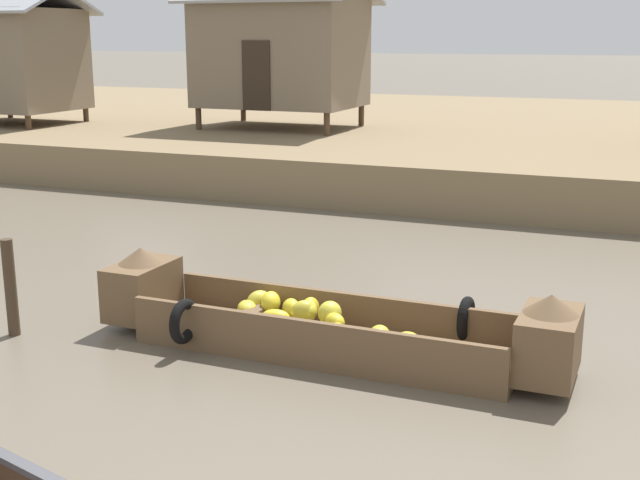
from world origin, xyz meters
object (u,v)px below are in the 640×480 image
banana_boat (323,323)px  stilt_house_mid_left (281,50)px  stilt_house_left (13,57)px  mooring_post (10,288)px

banana_boat → stilt_house_mid_left: bearing=116.5°
stilt_house_left → mooring_post: size_ratio=3.38×
banana_boat → stilt_house_left: bearing=141.6°
mooring_post → stilt_house_mid_left: bearing=101.7°
stilt_house_left → stilt_house_mid_left: stilt_house_mid_left is taller
banana_boat → stilt_house_mid_left: (-6.57, 13.15, 2.79)m
stilt_house_left → stilt_house_mid_left: 7.92m
stilt_house_mid_left → mooring_post: bearing=-78.3°
banana_boat → stilt_house_mid_left: 14.96m
banana_boat → stilt_house_mid_left: size_ratio=1.12×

